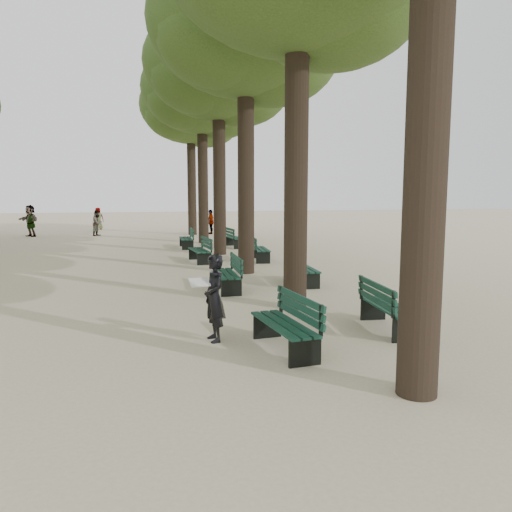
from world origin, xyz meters
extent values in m
plane|color=beige|center=(0.00, 0.00, 0.00)|extent=(120.00, 120.00, 0.00)
cylinder|color=#33261C|center=(1.50, -2.00, 3.75)|extent=(0.52, 0.52, 7.50)
cylinder|color=#33261C|center=(1.50, 3.00, 3.75)|extent=(0.52, 0.52, 7.50)
cylinder|color=#33261C|center=(1.50, 8.00, 3.75)|extent=(0.52, 0.52, 7.50)
ellipsoid|color=#2D4A19|center=(1.50, 8.00, 7.70)|extent=(6.00, 6.00, 4.50)
cylinder|color=#33261C|center=(1.50, 13.00, 3.75)|extent=(0.52, 0.52, 7.50)
ellipsoid|color=#2D4A19|center=(1.50, 13.00, 7.70)|extent=(6.00, 6.00, 4.50)
cylinder|color=#33261C|center=(1.50, 18.00, 3.75)|extent=(0.52, 0.52, 7.50)
ellipsoid|color=#2D4A19|center=(1.50, 18.00, 7.70)|extent=(6.00, 6.00, 4.50)
cylinder|color=#33261C|center=(1.50, 23.00, 3.75)|extent=(0.52, 0.52, 7.50)
ellipsoid|color=#2D4A19|center=(1.50, 23.00, 7.70)|extent=(6.00, 6.00, 4.50)
cube|color=black|center=(0.35, 0.10, 0.23)|extent=(0.70, 1.84, 0.45)
cube|color=#0C2E24|center=(0.35, 0.10, 0.45)|extent=(0.72, 1.85, 0.04)
cube|color=#0C2E24|center=(0.63, 0.13, 0.72)|extent=(0.23, 1.79, 0.40)
cube|color=black|center=(0.35, 5.32, 0.23)|extent=(0.58, 1.82, 0.45)
cube|color=#0C2E24|center=(0.35, 5.32, 0.45)|extent=(0.60, 1.82, 0.04)
cube|color=#0C2E24|center=(0.63, 5.31, 0.72)|extent=(0.10, 1.80, 0.40)
cube|color=black|center=(0.35, 10.84, 0.23)|extent=(0.66, 1.84, 0.45)
cube|color=#0C2E24|center=(0.35, 10.84, 0.45)|extent=(0.68, 1.84, 0.04)
cube|color=#0C2E24|center=(0.63, 10.87, 0.72)|extent=(0.18, 1.80, 0.40)
cube|color=black|center=(0.35, 15.68, 0.23)|extent=(0.56, 1.81, 0.45)
cube|color=#0C2E24|center=(0.35, 15.68, 0.45)|extent=(0.58, 1.81, 0.04)
cube|color=#0C2E24|center=(0.63, 15.67, 0.72)|extent=(0.08, 1.80, 0.40)
cube|color=black|center=(2.65, 0.81, 0.23)|extent=(0.69, 1.84, 0.45)
cube|color=#0C2E24|center=(2.65, 0.81, 0.45)|extent=(0.71, 1.84, 0.04)
cube|color=#0C2E24|center=(2.37, 0.83, 0.72)|extent=(0.22, 1.80, 0.40)
cube|color=black|center=(2.65, 5.73, 0.23)|extent=(0.63, 1.83, 0.45)
cube|color=#0C2E24|center=(2.65, 5.73, 0.45)|extent=(0.65, 1.83, 0.04)
cube|color=#0C2E24|center=(2.37, 5.75, 0.72)|extent=(0.15, 1.80, 0.40)
cube|color=black|center=(2.65, 10.68, 0.23)|extent=(0.69, 1.84, 0.45)
cube|color=#0C2E24|center=(2.65, 10.68, 0.45)|extent=(0.71, 1.84, 0.04)
cube|color=#0C2E24|center=(2.37, 10.71, 0.72)|extent=(0.21, 1.80, 0.40)
cube|color=black|center=(2.65, 15.51, 0.23)|extent=(0.64, 1.83, 0.45)
cube|color=#0C2E24|center=(2.65, 15.51, 0.45)|extent=(0.66, 1.83, 0.04)
cube|color=#0C2E24|center=(2.37, 15.49, 0.72)|extent=(0.17, 1.80, 0.40)
imported|color=black|center=(-0.65, 0.92, 0.76)|extent=(0.40, 0.65, 1.53)
cube|color=white|center=(-0.90, 0.92, 1.05)|extent=(0.37, 0.29, 0.12)
imported|color=#262628|center=(2.65, 23.16, 0.76)|extent=(0.66, 0.93, 1.52)
imported|color=#262628|center=(-4.37, 28.69, 0.77)|extent=(0.78, 0.40, 1.54)
imported|color=#262628|center=(-7.85, 23.97, 0.92)|extent=(1.42, 1.53, 1.85)
imported|color=#262628|center=(-4.06, 23.55, 0.76)|extent=(0.63, 0.79, 1.52)
camera|label=1|loc=(-1.96, -7.47, 2.58)|focal=35.00mm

